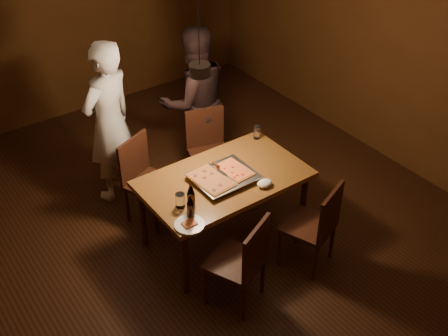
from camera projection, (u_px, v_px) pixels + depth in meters
room_shell at (201, 107)px, 4.81m from camera, size 6.00×6.00×6.00m
dining_table at (224, 183)px, 5.13m from camera, size 1.50×0.90×0.75m
chair_far_left at (143, 172)px, 5.51m from camera, size 0.55×0.55×0.49m
chair_far_right at (208, 143)px, 5.94m from camera, size 0.52×0.52×0.49m
chair_near_left at (244, 256)px, 4.56m from camera, size 0.56×0.56×0.49m
chair_near_right at (318, 220)px, 4.93m from camera, size 0.54×0.54×0.49m
pizza_tray at (224, 177)px, 5.04m from camera, size 0.57×0.47×0.05m
pizza_meat at (211, 180)px, 4.96m from camera, size 0.30×0.43×0.02m
pizza_cheese at (234, 170)px, 5.08m from camera, size 0.24×0.36×0.02m
spatula at (222, 172)px, 5.04m from camera, size 0.12×0.25×0.04m
beer_bottle_a at (191, 207)px, 4.56m from camera, size 0.06×0.06×0.24m
beer_bottle_b at (191, 197)px, 4.65m from camera, size 0.07×0.07×0.26m
water_glass_left at (180, 200)px, 4.71m from camera, size 0.08×0.08×0.13m
water_glass_right at (257, 132)px, 5.58m from camera, size 0.07×0.07×0.14m
plate_slice at (190, 225)px, 4.54m from camera, size 0.25×0.25×0.03m
napkin at (265, 183)px, 4.96m from camera, size 0.14×0.11×0.06m
diner_white at (109, 123)px, 5.63m from camera, size 0.74×0.62×1.74m
diner_dark at (194, 101)px, 6.05m from camera, size 0.92×0.77×1.69m
pendant_lamp at (200, 69)px, 4.60m from camera, size 0.18×0.18×1.10m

